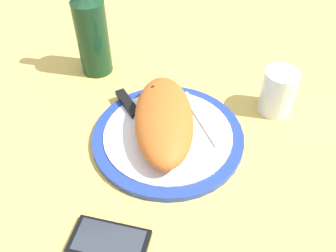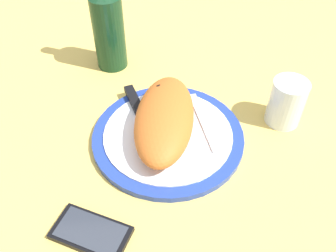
% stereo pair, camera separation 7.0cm
% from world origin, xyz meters
% --- Properties ---
extents(ground_plane, '(1.50, 1.50, 0.03)m').
position_xyz_m(ground_plane, '(0.00, 0.00, -0.01)').
color(ground_plane, '#DBB756').
extents(plate, '(0.30, 0.30, 0.02)m').
position_xyz_m(plate, '(0.00, 0.00, 0.01)').
color(plate, '#233D99').
rests_on(plate, ground_plane).
extents(calzone, '(0.26, 0.15, 0.06)m').
position_xyz_m(calzone, '(0.01, 0.01, 0.05)').
color(calzone, '#C16023').
rests_on(calzone, plate).
extents(fork, '(0.17, 0.05, 0.00)m').
position_xyz_m(fork, '(0.05, -0.07, 0.02)').
color(fork, silver).
rests_on(fork, plate).
extents(knife, '(0.21, 0.09, 0.01)m').
position_xyz_m(knife, '(0.07, 0.06, 0.02)').
color(knife, silver).
rests_on(knife, plate).
extents(smartphone, '(0.11, 0.14, 0.01)m').
position_xyz_m(smartphone, '(-0.21, 0.13, 0.01)').
color(smartphone, black).
rests_on(smartphone, ground_plane).
extents(water_glass, '(0.07, 0.07, 0.10)m').
position_xyz_m(water_glass, '(0.05, -0.24, 0.04)').
color(water_glass, silver).
rests_on(water_glass, ground_plane).
extents(wine_bottle, '(0.07, 0.07, 0.27)m').
position_xyz_m(wine_bottle, '(0.26, 0.13, 0.11)').
color(wine_bottle, '#14381E').
rests_on(wine_bottle, ground_plane).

